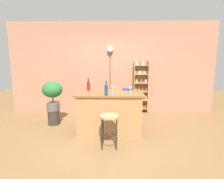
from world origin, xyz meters
The scene contains 13 objects.
ground centered at (0.00, 0.00, 0.00)m, with size 12.00×12.00×0.00m, color brown.
back_wall centered at (0.00, 1.95, 1.40)m, with size 6.40×0.10×2.80m, color #9E6B51.
kitchen_counter centered at (0.00, 0.30, 0.47)m, with size 1.51×0.81×0.93m.
bar_stool centered at (0.03, -0.44, 0.48)m, with size 0.37×0.37×0.63m.
spice_shelf centered at (0.92, 1.79, 0.82)m, with size 0.45×0.17×1.62m.
plant_stool centered at (-1.46, 0.71, 0.19)m, with size 0.30×0.30×0.38m, color #2D2823.
potted_plant centered at (-1.46, 0.71, 0.84)m, with size 0.51×0.46×0.74m.
bottle_spirits_clear centered at (-0.06, -0.04, 1.04)m, with size 0.07×0.07×0.30m.
bottle_olive_oil centered at (-0.52, 0.53, 1.04)m, with size 0.08×0.08×0.31m.
wine_glass_left centered at (0.07, 0.07, 1.04)m, with size 0.07×0.07×0.16m.
wine_glass_center centered at (0.46, 0.06, 1.04)m, with size 0.07×0.07×0.16m.
cookbook centered at (0.42, 0.62, 0.94)m, with size 0.21×0.15×0.04m, color navy.
pendant_globe_light centered at (-0.04, 1.84, 1.92)m, with size 0.19×0.19×2.06m.
Camera 1 is at (0.15, -3.61, 1.67)m, focal length 28.16 mm.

